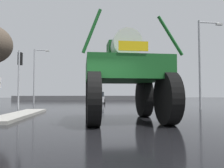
{
  "coord_description": "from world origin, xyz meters",
  "views": [
    {
      "loc": [
        -0.3,
        -6.4,
        1.18
      ],
      "look_at": [
        0.77,
        5.55,
        1.74
      ],
      "focal_mm": 35.83,
      "sensor_mm": 36.0,
      "label": 1
    }
  ],
  "objects": [
    {
      "name": "bare_tree_right",
      "position": [
        9.37,
        24.52,
        5.32
      ],
      "size": [
        2.72,
        2.72,
        6.56
      ],
      "color": "#473828",
      "rests_on": "ground"
    },
    {
      "name": "traffic_signal_near_left",
      "position": [
        -5.13,
        8.98,
        2.99
      ],
      "size": [
        0.24,
        0.54,
        4.1
      ],
      "color": "#A8AAAF",
      "rests_on": "ground"
    },
    {
      "name": "oversize_sprayer",
      "position": [
        1.12,
        3.62,
        1.96
      ],
      "size": [
        3.91,
        5.56,
        4.35
      ],
      "rotation": [
        0.0,
        0.0,
        1.61
      ],
      "color": "black",
      "rests_on": "ground"
    },
    {
      "name": "median_island",
      "position": [
        -4.18,
        6.18,
        0.07
      ],
      "size": [
        1.32,
        7.27,
        0.15
      ],
      "primitive_type": "cube",
      "color": "#9E9B93",
      "rests_on": "ground"
    },
    {
      "name": "roadside_barrier",
      "position": [
        0.0,
        38.74,
        0.45
      ],
      "size": [
        31.87,
        0.24,
        0.9
      ],
      "primitive_type": "cube",
      "color": "#59595B",
      "rests_on": "ground"
    },
    {
      "name": "ground_plane",
      "position": [
        0.0,
        18.0,
        0.0
      ],
      "size": [
        120.0,
        120.0,
        0.0
      ],
      "primitive_type": "plane",
      "color": "black"
    },
    {
      "name": "sedan_ahead",
      "position": [
        0.54,
        23.95,
        0.71
      ],
      "size": [
        2.09,
        4.2,
        1.52
      ],
      "rotation": [
        0.0,
        0.0,
        1.51
      ],
      "color": "silver",
      "rests_on": "ground"
    },
    {
      "name": "traffic_signal_far_left",
      "position": [
        -0.29,
        24.5,
        2.58
      ],
      "size": [
        0.24,
        0.55,
        3.54
      ],
      "color": "#A8AAAF",
      "rests_on": "ground"
    },
    {
      "name": "traffic_signal_near_right",
      "position": [
        4.89,
        8.99,
        2.73
      ],
      "size": [
        0.24,
        0.54,
        3.74
      ],
      "color": "#A8AAAF",
      "rests_on": "ground"
    },
    {
      "name": "streetlight_far_left",
      "position": [
        -7.8,
        23.98,
        4.08
      ],
      "size": [
        2.03,
        0.24,
        7.25
      ],
      "color": "#A8AAAF",
      "rests_on": "ground"
    },
    {
      "name": "streetlight_near_right",
      "position": [
        8.4,
        10.53,
        4.0
      ],
      "size": [
        2.04,
        0.24,
        7.1
      ],
      "color": "#A8AAAF",
      "rests_on": "ground"
    }
  ]
}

